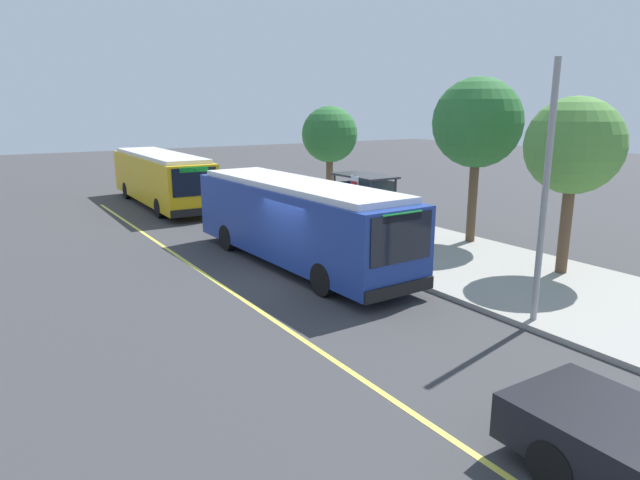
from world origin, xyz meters
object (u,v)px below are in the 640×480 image
Objects in this scene: transit_bus_main at (297,220)px; waiting_bench at (367,220)px; pedestrian_commuter at (308,207)px; transit_bus_second at (161,177)px; route_sign_post at (355,202)px.

waiting_bench is (-2.41, 4.93, -0.98)m from transit_bus_main.
pedestrian_commuter reaches higher than waiting_bench.
transit_bus_second is 4.17× the size of route_sign_post.
transit_bus_main is 0.93× the size of transit_bus_second.
pedestrian_commuter is (-4.25, 3.08, -0.50)m from transit_bus_main.
transit_bus_main is 14.60m from transit_bus_second.
pedestrian_commuter is at bearing 144.04° from transit_bus_main.
transit_bus_main and transit_bus_second have the same top height.
route_sign_post is 1.66× the size of pedestrian_commuter.
transit_bus_second is at bearing -161.89° from pedestrian_commuter.
route_sign_post is (14.29, 3.01, 0.34)m from transit_bus_second.
transit_bus_main reaches higher than pedestrian_commuter.
pedestrian_commuter is (10.34, 3.38, -0.50)m from transit_bus_second.
transit_bus_second is (-14.59, -0.30, 0.00)m from transit_bus_main.
waiting_bench is (12.19, 5.23, -0.98)m from transit_bus_second.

